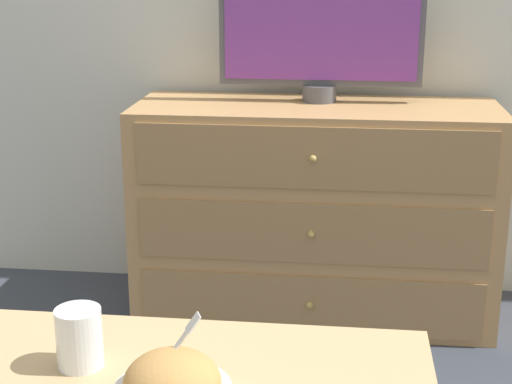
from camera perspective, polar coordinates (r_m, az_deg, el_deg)
The scene contains 4 objects.
ground_plane at distance 3.04m, azimuth 4.41°, elevation -6.56°, with size 12.00×12.00×0.00m, color #383D47.
dresser at distance 2.67m, azimuth 4.25°, elevation -1.46°, with size 1.20×0.45×0.73m.
tv at distance 2.63m, azimuth 4.75°, elevation 11.82°, with size 0.67×0.11×0.45m.
drink_cup at distance 1.51m, azimuth -12.71°, elevation -10.54°, with size 0.09×0.09×0.11m.
Camera 1 is at (0.08, -2.78, 1.21)m, focal length 55.00 mm.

